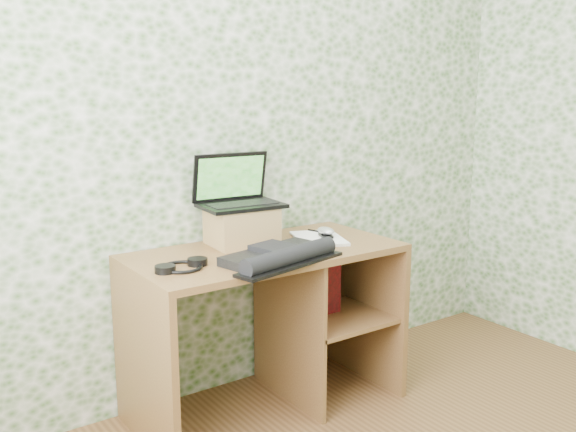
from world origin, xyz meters
TOP-DOWN VIEW (x-y plane):
  - wall_back at (0.00, 1.75)m, footprint 3.50×0.00m
  - desk at (0.08, 1.47)m, footprint 1.20×0.60m
  - riser at (-0.03, 1.58)m, footprint 0.30×0.26m
  - laptop at (-0.03, 1.62)m, footprint 0.38×0.28m
  - keyboard at (-0.06, 1.24)m, footprint 0.55×0.38m
  - headphones at (-0.43, 1.38)m, footprint 0.23×0.19m
  - notepad at (0.30, 1.45)m, footprint 0.30×0.35m
  - mouse at (0.33, 1.44)m, footprint 0.10×0.12m
  - pen at (0.36, 1.52)m, footprint 0.05×0.13m
  - red_box at (0.28, 1.44)m, footprint 0.25×0.08m

SIDE VIEW (x-z plane):
  - desk at x=0.08m, z-range 0.11..0.86m
  - red_box at x=0.28m, z-range 0.39..0.69m
  - notepad at x=0.30m, z-range 0.75..0.76m
  - headphones at x=-0.43m, z-range 0.75..0.77m
  - pen at x=0.36m, z-range 0.76..0.77m
  - keyboard at x=-0.06m, z-range 0.74..0.81m
  - mouse at x=0.33m, z-range 0.76..0.80m
  - riser at x=-0.03m, z-range 0.75..0.92m
  - laptop at x=-0.03m, z-range 0.86..1.10m
  - wall_back at x=0.00m, z-range -0.45..3.05m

